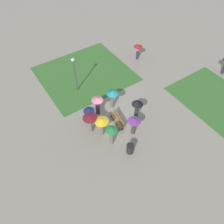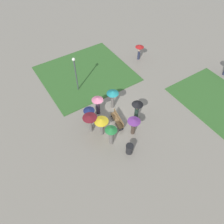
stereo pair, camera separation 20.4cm
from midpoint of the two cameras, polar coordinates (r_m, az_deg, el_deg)
ground_plane at (r=19.93m, az=1.48°, el=-1.24°), size 90.00×90.00×0.00m
lawn_patch_near at (r=24.44m, az=-6.55°, el=9.96°), size 8.60×9.26×0.06m
lawn_patch_far at (r=23.60m, az=26.01°, el=2.61°), size 8.14×6.25×0.06m
park_bench at (r=19.12m, az=1.80°, el=-1.97°), size 1.99×0.72×0.90m
lamp_post at (r=21.03m, az=-9.31°, el=10.82°), size 0.32×0.32×3.84m
trash_bin at (r=17.46m, az=4.91°, el=-9.59°), size 0.61×0.61×0.94m
crowd_person_navy at (r=18.57m, az=-5.64°, el=-0.34°), size 0.96×0.96×1.88m
crowd_person_yellow at (r=17.60m, az=-2.44°, el=-2.72°), size 1.18×1.18×1.95m
crowd_person_purple at (r=17.90m, az=6.03°, el=-3.00°), size 1.08×1.08×1.79m
crowd_person_pink at (r=19.24m, az=-3.49°, el=2.54°), size 1.03×1.03×1.97m
crowd_person_maroon at (r=17.87m, az=-5.46°, el=-1.97°), size 1.19×1.19×1.95m
crowd_person_teal at (r=19.62m, az=0.47°, el=4.48°), size 1.09×1.09×2.03m
crowd_person_green at (r=17.16m, az=0.09°, el=-5.47°), size 0.98×0.98×1.99m
crowd_person_black at (r=18.94m, az=6.89°, el=1.26°), size 0.99×0.99×2.01m
lone_walker_far_path at (r=25.91m, az=7.41°, el=16.02°), size 0.97×0.97×1.83m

